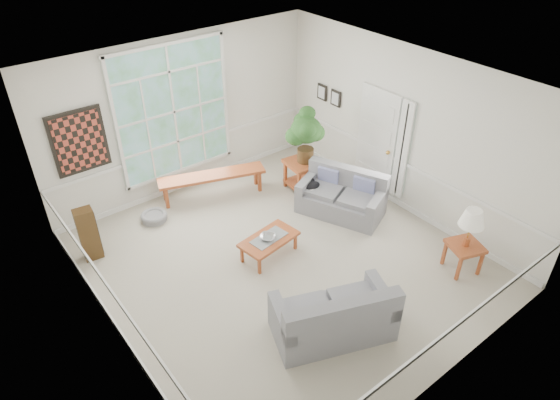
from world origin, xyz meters
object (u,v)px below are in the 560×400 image
object	(u,v)px
coffee_table	(269,247)
end_table	(303,175)
side_table	(462,257)
loveseat_front	(333,310)
loveseat_right	(341,194)

from	to	relation	value
coffee_table	end_table	size ratio (longest dim) A/B	1.56
side_table	coffee_table	bearing A→B (deg)	135.58
loveseat_front	end_table	xyz separation A→B (m)	(2.06, 3.06, -0.13)
loveseat_front	coffee_table	bearing A→B (deg)	101.93
loveseat_front	side_table	distance (m)	2.53
side_table	end_table	bearing A→B (deg)	97.57
loveseat_front	side_table	bearing A→B (deg)	13.88
loveseat_front	coffee_table	distance (m)	1.88
loveseat_front	coffee_table	xyz separation A→B (m)	(0.30, 1.84, -0.25)
loveseat_right	coffee_table	size ratio (longest dim) A/B	1.58
loveseat_right	side_table	distance (m)	2.36
loveseat_right	loveseat_front	xyz separation A→B (m)	(-2.07, -1.99, 0.02)
end_table	loveseat_front	bearing A→B (deg)	-123.92
loveseat_right	end_table	distance (m)	1.08
side_table	loveseat_right	bearing A→B (deg)	100.73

